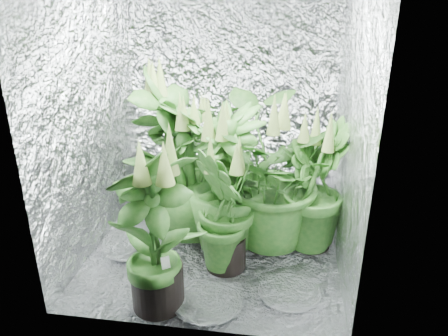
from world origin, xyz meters
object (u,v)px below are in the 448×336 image
plant_e (266,177)px  plant_f (154,232)px  plant_b (169,151)px  plant_h (226,182)px  plant_d (191,172)px  plant_g (226,211)px  plant_c (316,188)px  plant_a (196,151)px  circulation_fan (307,194)px

plant_e → plant_f: plant_e is taller
plant_b → plant_h: plant_b is taller
plant_d → plant_g: (0.29, -0.36, -0.09)m
plant_e → plant_h: (-0.25, -0.05, -0.03)m
plant_f → plant_h: 0.70m
plant_c → plant_a: bearing=149.5°
plant_f → plant_g: bearing=52.0°
plant_a → plant_b: 0.38m
plant_d → circulation_fan: plant_d is taller
plant_b → plant_d: plant_b is taller
plant_h → circulation_fan: plant_h is taller
plant_b → plant_c: (1.02, -0.19, -0.12)m
plant_a → plant_g: size_ratio=1.12×
plant_d → plant_h: bearing=-25.6°
plant_e → circulation_fan: (0.30, 0.56, -0.37)m
plant_a → plant_g: plant_a is taller
plant_a → plant_f: (0.04, -1.26, 0.03)m
plant_g → circulation_fan: 1.03m
plant_b → circulation_fan: 1.14m
plant_b → plant_h: 0.53m
plant_a → plant_c: 1.05m
plant_d → plant_e: size_ratio=0.97×
plant_b → plant_d: bearing=-38.4°
plant_f → plant_h: bearing=66.1°
plant_b → plant_h: (0.45, -0.28, -0.08)m
plant_c → plant_f: size_ratio=0.92×
plant_c → plant_d: 0.83m
plant_a → plant_g: bearing=-67.2°
circulation_fan → plant_d: bearing=-165.1°
plant_b → plant_f: size_ratio=1.17×
plant_a → plant_e: 0.82m
plant_a → plant_c: size_ratio=1.03×
plant_f → plant_h: plant_h is taller
plant_d → plant_g: 0.47m
plant_e → plant_g: bearing=-128.0°
plant_b → plant_c: plant_b is taller
plant_d → plant_h: plant_h is taller
plant_b → plant_g: plant_b is taller
plant_e → plant_b: bearing=162.0°
plant_a → plant_d: plant_d is taller
plant_c → plant_e: size_ratio=0.89×
plant_a → plant_e: bearing=-44.5°
plant_a → plant_f: 1.27m
plant_h → plant_d: bearing=154.4°
plant_c → plant_d: size_ratio=0.92×
plant_e → plant_h: size_ratio=1.02×
plant_h → plant_f: bearing=-113.9°
plant_e → plant_h: plant_e is taller
plant_c → plant_g: plant_c is taller
plant_b → plant_e: (0.70, -0.23, -0.05)m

